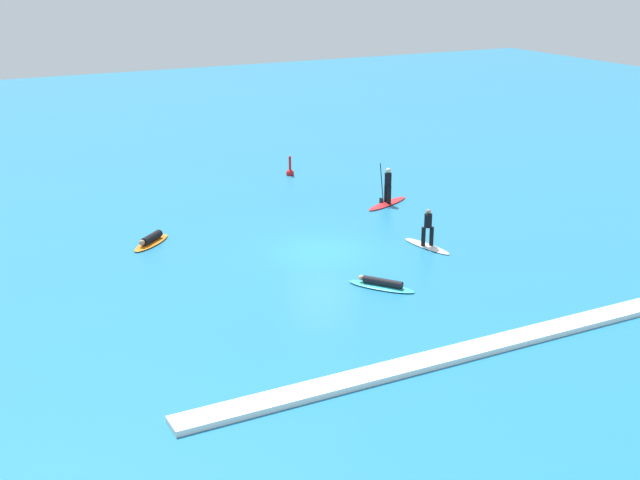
% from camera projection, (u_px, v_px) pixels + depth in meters
% --- Properties ---
extents(ground_plane, '(120.00, 120.00, 0.00)m').
position_uv_depth(ground_plane, '(320.00, 251.00, 35.73)').
color(ground_plane, '#1E6B93').
rests_on(ground_plane, ground).
extents(surfer_on_teal_board, '(2.16, 2.57, 0.38)m').
position_uv_depth(surfer_on_teal_board, '(381.00, 284.00, 31.79)').
color(surfer_on_teal_board, '#33C6CC').
rests_on(surfer_on_teal_board, ground_plane).
extents(surfer_on_red_board, '(3.13, 1.89, 2.11)m').
position_uv_depth(surfer_on_red_board, '(388.00, 195.00, 42.22)').
color(surfer_on_red_board, red).
rests_on(surfer_on_red_board, ground_plane).
extents(surfer_on_white_board, '(1.02, 2.71, 1.70)m').
position_uv_depth(surfer_on_white_board, '(427.00, 236.00, 36.07)').
color(surfer_on_white_board, white).
rests_on(surfer_on_white_board, ground_plane).
extents(surfer_on_orange_board, '(2.33, 2.21, 0.45)m').
position_uv_depth(surfer_on_orange_board, '(151.00, 241.00, 36.56)').
color(surfer_on_orange_board, orange).
rests_on(surfer_on_orange_board, ground_plane).
extents(marker_buoy, '(0.45, 0.45, 1.22)m').
position_uv_depth(marker_buoy, '(290.00, 172.00, 47.88)').
color(marker_buoy, red).
rests_on(marker_buoy, ground_plane).
extents(wave_crest, '(20.11, 0.90, 0.18)m').
position_uv_depth(wave_crest, '(475.00, 349.00, 26.70)').
color(wave_crest, white).
rests_on(wave_crest, ground_plane).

